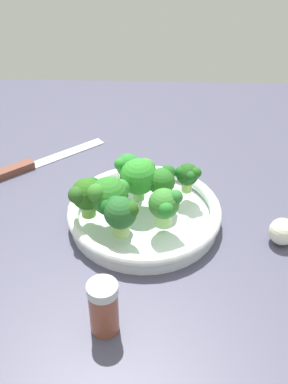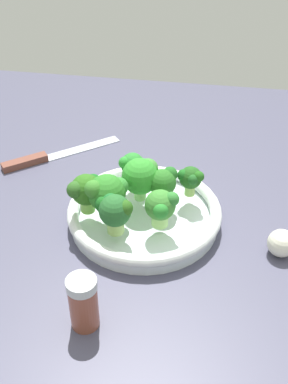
{
  "view_description": "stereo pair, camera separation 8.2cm",
  "coord_description": "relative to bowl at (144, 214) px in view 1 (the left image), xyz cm",
  "views": [
    {
      "loc": [
        -2.66,
        62.41,
        55.91
      ],
      "look_at": [
        0.07,
        -3.6,
        6.74
      ],
      "focal_mm": 45.01,
      "sensor_mm": 36.0,
      "label": 1
    },
    {
      "loc": [
        -10.84,
        61.56,
        55.91
      ],
      "look_at": [
        0.07,
        -3.6,
        6.74
      ],
      "focal_mm": 45.01,
      "sensor_mm": 36.0,
      "label": 2
    }
  ],
  "objects": [
    {
      "name": "broccoli_floret_7",
      "position": [
        0.93,
        -2.39,
        6.59
      ],
      "size": [
        6.42,
        6.68,
        7.94
      ],
      "color": "#86C769",
      "rests_on": "bowl"
    },
    {
      "name": "broccoli_floret_4",
      "position": [
        3.63,
        7.17,
        6.08
      ],
      "size": [
        6.49,
        5.28,
        6.96
      ],
      "color": "#9BC768",
      "rests_on": "bowl"
    },
    {
      "name": "broccoli_floret_2",
      "position": [
        5.6,
        3.65,
        6.66
      ],
      "size": [
        6.67,
        6.38,
        7.92
      ],
      "color": "#8DCE57",
      "rests_on": "bowl"
    },
    {
      "name": "broccoli_floret_0",
      "position": [
        -3.58,
        4.64,
        5.76
      ],
      "size": [
        5.62,
        5.79,
        6.66
      ],
      "color": "#9ED872",
      "rests_on": "bowl"
    },
    {
      "name": "garlic_bulb",
      "position": [
        -23.51,
        4.25,
        0.42
      ],
      "size": [
        4.65,
        4.65,
        4.65
      ],
      "primitive_type": "sphere",
      "color": "white",
      "rests_on": "ground_plane"
    },
    {
      "name": "broccoli_floret_1",
      "position": [
        9.31,
        2.89,
        6.24
      ],
      "size": [
        5.57,
        5.89,
        7.11
      ],
      "color": "#89CF58",
      "rests_on": "bowl"
    },
    {
      "name": "broccoli_floret_6",
      "position": [
        -7.55,
        -4.5,
        5.44
      ],
      "size": [
        4.76,
        4.52,
        5.66
      ],
      "color": "#9DCB64",
      "rests_on": "bowl"
    },
    {
      "name": "knife",
      "position": [
        24.08,
        -17.18,
        -1.35
      ],
      "size": [
        22.07,
        18.75,
        1.5
      ],
      "color": "silver",
      "rests_on": "ground_plane"
    },
    {
      "name": "broccoli_floret_3",
      "position": [
        -2.79,
        -1.86,
        5.96
      ],
      "size": [
        5.79,
        5.15,
        6.53
      ],
      "color": "#82CA58",
      "rests_on": "bowl"
    },
    {
      "name": "ground_plane",
      "position": [
        -0.07,
        3.6,
        -3.16
      ],
      "size": [
        130.0,
        130.0,
        2.5
      ],
      "primitive_type": "cube",
      "color": "#47475E"
    },
    {
      "name": "broccoli_floret_5",
      "position": [
        3.4,
        -6.32,
        5.75
      ],
      "size": [
        4.58,
        4.36,
        6.29
      ],
      "color": "#97CF61",
      "rests_on": "bowl"
    },
    {
      "name": "bowl",
      "position": [
        0.0,
        0.0,
        0.0
      ],
      "size": [
        27.27,
        27.27,
        3.74
      ],
      "color": "white",
      "rests_on": "ground_plane"
    },
    {
      "name": "pepper_shaker",
      "position": [
        4.51,
        23.35,
        2.54
      ],
      "size": [
        4.25,
        4.25,
        8.76
      ],
      "color": "brown",
      "rests_on": "ground_plane"
    }
  ]
}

